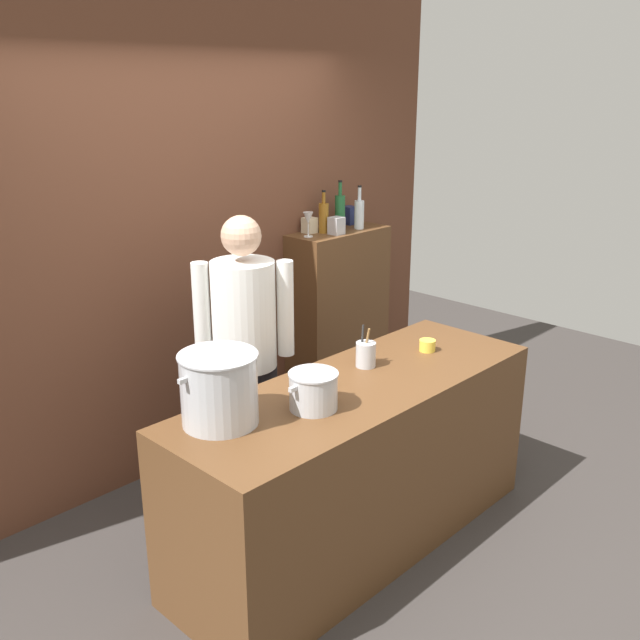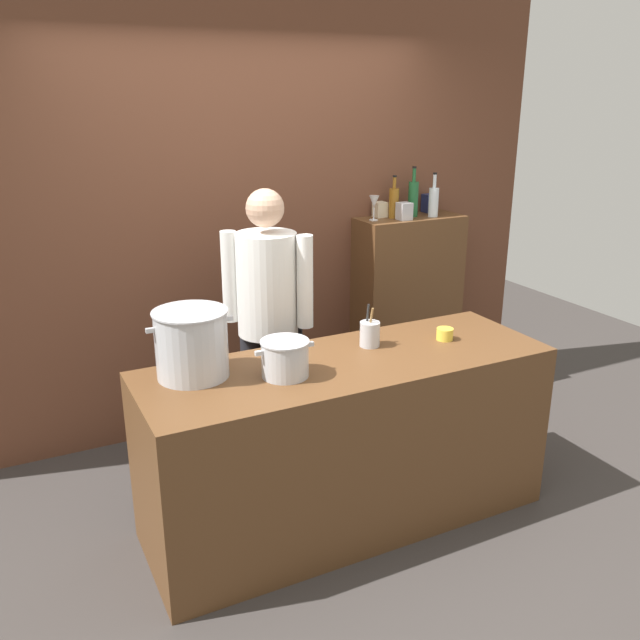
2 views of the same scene
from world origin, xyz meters
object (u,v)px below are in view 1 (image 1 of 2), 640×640
object	(u,v)px
spice_tin_cream	(310,225)
wine_bottle_amber	(324,217)
wine_glass_wide	(308,219)
spice_tin_navy	(349,215)
wine_bottle_clear	(359,213)
chef	(245,344)
spice_tin_silver	(336,226)
stockpot_small	(313,391)
butter_jar	(427,345)
stockpot_large	(219,389)
utensil_crock	(366,354)
wine_bottle_green	(340,212)

from	to	relation	value
spice_tin_cream	wine_bottle_amber	bearing A→B (deg)	-45.67
wine_glass_wide	spice_tin_navy	world-z (taller)	wine_glass_wide
wine_bottle_clear	wine_glass_wide	xyz separation A→B (m)	(-0.44, 0.06, 0.01)
chef	spice_tin_silver	size ratio (longest dim) A/B	14.33
wine_bottle_amber	spice_tin_silver	distance (m)	0.11
wine_bottle_clear	spice_tin_cream	distance (m)	0.37
stockpot_small	spice_tin_cream	xyz separation A→B (m)	(1.30, 1.32, 0.39)
butter_jar	spice_tin_silver	distance (m)	1.27
spice_tin_cream	spice_tin_silver	world-z (taller)	spice_tin_silver
stockpot_large	wine_glass_wide	distance (m)	1.93
stockpot_large	spice_tin_navy	bearing A→B (deg)	28.47
wine_glass_wide	spice_tin_silver	xyz separation A→B (m)	(0.19, -0.08, -0.06)
stockpot_large	utensil_crock	size ratio (longest dim) A/B	1.83
wine_bottle_clear	stockpot_large	bearing A→B (deg)	-154.17
stockpot_large	utensil_crock	world-z (taller)	stockpot_large
wine_bottle_amber	spice_tin_cream	xyz separation A→B (m)	(-0.07, 0.07, -0.06)
stockpot_large	butter_jar	xyz separation A→B (m)	(1.33, -0.13, -0.13)
stockpot_large	wine_bottle_green	distance (m)	2.20
wine_bottle_clear	spice_tin_cream	world-z (taller)	wine_bottle_clear
chef	wine_bottle_green	size ratio (longest dim) A/B	4.87
utensil_crock	spice_tin_silver	distance (m)	1.37
utensil_crock	wine_glass_wide	distance (m)	1.34
stockpot_small	wine_glass_wide	xyz separation A→B (m)	(1.20, 1.23, 0.45)
spice_tin_cream	spice_tin_navy	xyz separation A→B (m)	(0.42, 0.01, 0.01)
wine_bottle_green	wine_glass_wide	distance (m)	0.32
wine_bottle_amber	spice_tin_navy	xyz separation A→B (m)	(0.35, 0.08, -0.04)
utensil_crock	wine_bottle_amber	size ratio (longest dim) A/B	0.76
stockpot_large	spice_tin_silver	world-z (taller)	spice_tin_silver
stockpot_large	chef	bearing A→B (deg)	42.17
utensil_crock	butter_jar	world-z (taller)	utensil_crock
wine_bottle_clear	wine_bottle_amber	distance (m)	0.28
wine_glass_wide	butter_jar	bearing A→B (deg)	-102.15
stockpot_small	wine_glass_wide	world-z (taller)	wine_glass_wide
spice_tin_silver	butter_jar	bearing A→B (deg)	-112.12
stockpot_large	stockpot_small	size ratio (longest dim) A/B	1.39
chef	wine_bottle_clear	distance (m)	1.56
wine_bottle_clear	wine_glass_wide	distance (m)	0.44
wine_bottle_clear	spice_tin_cream	xyz separation A→B (m)	(-0.34, 0.15, -0.06)
stockpot_small	wine_glass_wide	size ratio (longest dim) A/B	1.76
stockpot_small	utensil_crock	bearing A→B (deg)	16.19
spice_tin_navy	butter_jar	bearing A→B (deg)	-121.28
chef	spice_tin_silver	distance (m)	1.32
chef	spice_tin_cream	xyz separation A→B (m)	(1.09, 0.59, 0.41)
chef	wine_glass_wide	world-z (taller)	chef
stockpot_small	wine_bottle_green	bearing A→B (deg)	39.15
utensil_crock	wine_bottle_clear	xyz separation A→B (m)	(1.10, 1.01, 0.47)
wine_bottle_amber	wine_glass_wide	size ratio (longest dim) A/B	1.74
wine_glass_wide	spice_tin_navy	bearing A→B (deg)	10.76
chef	stockpot_small	bearing A→B (deg)	114.22
stockpot_small	wine_bottle_amber	xyz separation A→B (m)	(1.37, 1.25, 0.45)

